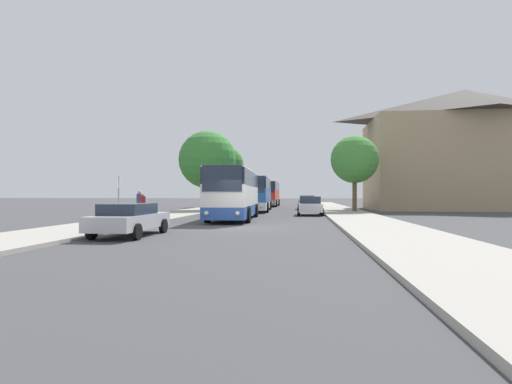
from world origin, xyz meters
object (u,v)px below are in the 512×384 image
at_px(pedestrian_waiting_near, 143,206).
at_px(tree_left_near, 225,165).
at_px(parked_car_right_near, 310,206).
at_px(tree_left_far, 208,160).
at_px(tree_right_near, 355,160).
at_px(bus_middle, 256,194).
at_px(bus_front, 234,193).
at_px(pedestrian_waiting_far, 139,204).
at_px(bus_stop_sign, 119,194).
at_px(parked_car_right_far, 307,202).
at_px(parked_car_left_curb, 130,219).
at_px(bus_rear, 269,193).

relative_size(pedestrian_waiting_near, tree_left_near, 0.21).
height_order(parked_car_right_near, tree_left_far, tree_left_far).
distance_m(tree_left_far, tree_right_near, 14.08).
height_order(bus_middle, parked_car_right_near, bus_middle).
height_order(bus_middle, tree_left_far, tree_left_far).
relative_size(bus_front, pedestrian_waiting_near, 6.27).
xyz_separation_m(bus_middle, parked_car_right_near, (5.25, -7.57, -0.99)).
distance_m(bus_middle, tree_left_far, 5.95).
bearing_deg(pedestrian_waiting_far, bus_stop_sign, -54.10).
bearing_deg(pedestrian_waiting_near, parked_car_right_near, 163.39).
height_order(parked_car_right_near, parked_car_right_far, parked_car_right_far).
height_order(parked_car_left_curb, tree_left_near, tree_left_near).
bearing_deg(pedestrian_waiting_near, parked_car_left_curb, 51.94).
height_order(bus_rear, parked_car_right_near, bus_rear).
relative_size(bus_front, pedestrian_waiting_far, 5.72).
distance_m(bus_front, parked_car_right_near, 8.14).
bearing_deg(pedestrian_waiting_near, tree_left_far, -149.38).
relative_size(parked_car_right_near, tree_left_far, 0.51).
xyz_separation_m(tree_left_far, tree_right_near, (14.03, -1.05, -0.21)).
height_order(bus_rear, parked_car_right_far, bus_rear).
relative_size(parked_car_left_curb, tree_left_near, 0.57).
bearing_deg(parked_car_right_near, bus_front, 49.42).
height_order(parked_car_right_far, tree_right_near, tree_right_near).
relative_size(tree_left_far, tree_right_near, 1.12).
bearing_deg(bus_middle, parked_car_right_near, -57.43).
distance_m(bus_middle, bus_rear, 15.89).
relative_size(pedestrian_waiting_near, tree_left_far, 0.21).
distance_m(parked_car_right_near, pedestrian_waiting_far, 13.65).
height_order(parked_car_right_far, pedestrian_waiting_far, pedestrian_waiting_far).
bearing_deg(parked_car_right_far, tree_left_near, -35.83).
distance_m(bus_stop_sign, pedestrian_waiting_near, 2.67).
bearing_deg(tree_right_near, bus_rear, 116.66).
bearing_deg(bus_rear, bus_front, -89.81).
bearing_deg(pedestrian_waiting_far, parked_car_right_far, 93.96).
bearing_deg(parked_car_left_curb, tree_left_near, 95.42).
bearing_deg(bus_front, pedestrian_waiting_near, -154.57).
bearing_deg(parked_car_right_near, parked_car_left_curb, 65.20).
bearing_deg(parked_car_left_curb, pedestrian_waiting_near, 109.54).
relative_size(bus_middle, bus_stop_sign, 4.75).
distance_m(pedestrian_waiting_far, tree_right_near, 20.24).
height_order(bus_stop_sign, tree_left_near, tree_left_near).
height_order(pedestrian_waiting_near, tree_left_near, tree_left_near).
bearing_deg(tree_right_near, parked_car_right_far, 118.19).
xyz_separation_m(bus_front, tree_left_near, (-5.65, 26.21, 3.79)).
xyz_separation_m(pedestrian_waiting_near, tree_left_near, (-0.37, 28.94, 4.59)).
distance_m(pedestrian_waiting_far, tree_left_far, 14.46).
bearing_deg(bus_front, parked_car_left_curb, -104.73).
relative_size(parked_car_left_curb, parked_car_right_near, 1.14).
height_order(parked_car_left_curb, parked_car_right_near, parked_car_right_near).
distance_m(bus_middle, parked_car_left_curb, 24.77).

